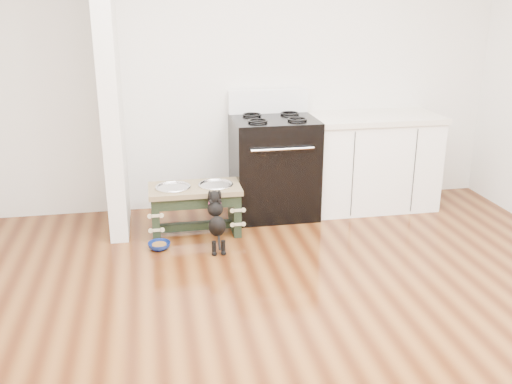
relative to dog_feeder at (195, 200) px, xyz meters
name	(u,v)px	position (x,y,z in m)	size (l,w,h in m)	color
ground	(309,341)	(0.52, -1.80, -0.31)	(5.00, 5.00, 0.00)	#421D0B
room_shell	(319,69)	(0.52, -1.80, 1.31)	(5.00, 5.00, 5.00)	silver
partition_wall	(109,75)	(-0.65, 0.30, 1.04)	(0.15, 0.80, 2.70)	silver
oven_range	(274,165)	(0.77, 0.36, 0.17)	(0.76, 0.69, 1.14)	black
cabinet_run	(372,162)	(1.75, 0.38, 0.15)	(1.24, 0.64, 0.91)	white
dog_feeder	(195,200)	(0.00, 0.00, 0.00)	(0.78, 0.42, 0.45)	black
puppy	(216,219)	(0.14, -0.36, -0.04)	(0.14, 0.40, 0.48)	black
floor_bowl	(159,246)	(-0.33, -0.28, -0.28)	(0.23, 0.23, 0.06)	navy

